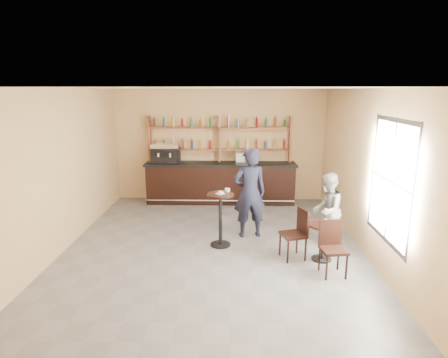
{
  "coord_description": "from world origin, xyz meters",
  "views": [
    {
      "loc": [
        0.41,
        -7.22,
        3.18
      ],
      "look_at": [
        0.2,
        0.8,
        1.25
      ],
      "focal_mm": 30.0,
      "sensor_mm": 36.0,
      "label": 1
    }
  ],
  "objects_px": {
    "chair_west": "(293,234)",
    "bar_counter": "(221,183)",
    "pedestal_table": "(220,220)",
    "espresso_machine": "(166,153)",
    "patron_second": "(327,210)",
    "man_main": "(250,193)",
    "pastry_case": "(245,158)",
    "cafe_table": "(322,242)",
    "chair_south": "(334,249)"
  },
  "relations": [
    {
      "from": "pedestal_table",
      "to": "man_main",
      "type": "relative_size",
      "value": 0.57
    },
    {
      "from": "bar_counter",
      "to": "man_main",
      "type": "relative_size",
      "value": 2.16
    },
    {
      "from": "man_main",
      "to": "pastry_case",
      "type": "bearing_deg",
      "value": -98.46
    },
    {
      "from": "pastry_case",
      "to": "patron_second",
      "type": "bearing_deg",
      "value": -59.17
    },
    {
      "from": "espresso_machine",
      "to": "chair_south",
      "type": "bearing_deg",
      "value": -48.61
    },
    {
      "from": "espresso_machine",
      "to": "cafe_table",
      "type": "xyz_separation_m",
      "value": [
        3.61,
        -3.71,
        -1.07
      ]
    },
    {
      "from": "bar_counter",
      "to": "cafe_table",
      "type": "relative_size",
      "value": 5.92
    },
    {
      "from": "cafe_table",
      "to": "chair_south",
      "type": "distance_m",
      "value": 0.61
    },
    {
      "from": "cafe_table",
      "to": "chair_west",
      "type": "height_order",
      "value": "chair_west"
    },
    {
      "from": "man_main",
      "to": "patron_second",
      "type": "distance_m",
      "value": 1.65
    },
    {
      "from": "espresso_machine",
      "to": "chair_west",
      "type": "height_order",
      "value": "espresso_machine"
    },
    {
      "from": "cafe_table",
      "to": "chair_west",
      "type": "bearing_deg",
      "value": 174.81
    },
    {
      "from": "man_main",
      "to": "chair_west",
      "type": "bearing_deg",
      "value": 115.72
    },
    {
      "from": "espresso_machine",
      "to": "pedestal_table",
      "type": "relative_size",
      "value": 0.69
    },
    {
      "from": "man_main",
      "to": "chair_south",
      "type": "relative_size",
      "value": 2.06
    },
    {
      "from": "espresso_machine",
      "to": "man_main",
      "type": "height_order",
      "value": "man_main"
    },
    {
      "from": "man_main",
      "to": "cafe_table",
      "type": "relative_size",
      "value": 2.74
    },
    {
      "from": "bar_counter",
      "to": "chair_west",
      "type": "relative_size",
      "value": 4.33
    },
    {
      "from": "man_main",
      "to": "pedestal_table",
      "type": "bearing_deg",
      "value": 31.8
    },
    {
      "from": "chair_west",
      "to": "patron_second",
      "type": "relative_size",
      "value": 0.63
    },
    {
      "from": "chair_west",
      "to": "chair_south",
      "type": "bearing_deg",
      "value": 25.65
    },
    {
      "from": "man_main",
      "to": "chair_west",
      "type": "relative_size",
      "value": 2.0
    },
    {
      "from": "pastry_case",
      "to": "espresso_machine",
      "type": "bearing_deg",
      "value": -177.05
    },
    {
      "from": "man_main",
      "to": "cafe_table",
      "type": "xyz_separation_m",
      "value": [
        1.34,
        -1.17,
        -0.63
      ]
    },
    {
      "from": "espresso_machine",
      "to": "patron_second",
      "type": "distance_m",
      "value": 4.93
    },
    {
      "from": "chair_west",
      "to": "pedestal_table",
      "type": "bearing_deg",
      "value": -129.38
    },
    {
      "from": "pastry_case",
      "to": "chair_south",
      "type": "bearing_deg",
      "value": -68.62
    },
    {
      "from": "patron_second",
      "to": "pastry_case",
      "type": "bearing_deg",
      "value": -128.73
    },
    {
      "from": "pedestal_table",
      "to": "patron_second",
      "type": "relative_size",
      "value": 0.72
    },
    {
      "from": "espresso_machine",
      "to": "cafe_table",
      "type": "bearing_deg",
      "value": -44.74
    },
    {
      "from": "espresso_machine",
      "to": "bar_counter",
      "type": "bearing_deg",
      "value": 1.08
    },
    {
      "from": "bar_counter",
      "to": "espresso_machine",
      "type": "height_order",
      "value": "espresso_machine"
    },
    {
      "from": "cafe_table",
      "to": "chair_west",
      "type": "relative_size",
      "value": 0.73
    },
    {
      "from": "patron_second",
      "to": "man_main",
      "type": "bearing_deg",
      "value": -84.13
    },
    {
      "from": "bar_counter",
      "to": "pedestal_table",
      "type": "relative_size",
      "value": 3.81
    },
    {
      "from": "espresso_machine",
      "to": "man_main",
      "type": "bearing_deg",
      "value": -47.19
    },
    {
      "from": "chair_west",
      "to": "bar_counter",
      "type": "bearing_deg",
      "value": -174.62
    },
    {
      "from": "chair_west",
      "to": "chair_south",
      "type": "height_order",
      "value": "chair_west"
    },
    {
      "from": "chair_west",
      "to": "man_main",
      "type": "bearing_deg",
      "value": -161.84
    },
    {
      "from": "pastry_case",
      "to": "pedestal_table",
      "type": "distance_m",
      "value": 3.22
    },
    {
      "from": "chair_west",
      "to": "cafe_table",
      "type": "bearing_deg",
      "value": 67.74
    },
    {
      "from": "pastry_case",
      "to": "patron_second",
      "type": "relative_size",
      "value": 0.33
    },
    {
      "from": "espresso_machine",
      "to": "pastry_case",
      "type": "xyz_separation_m",
      "value": [
        2.22,
        0.0,
        -0.12
      ]
    },
    {
      "from": "patron_second",
      "to": "bar_counter",
      "type": "bearing_deg",
      "value": -119.67
    },
    {
      "from": "espresso_machine",
      "to": "pastry_case",
      "type": "relative_size",
      "value": 1.52
    },
    {
      "from": "man_main",
      "to": "bar_counter",
      "type": "bearing_deg",
      "value": -83.65
    },
    {
      "from": "bar_counter",
      "to": "pedestal_table",
      "type": "distance_m",
      "value": 3.09
    },
    {
      "from": "cafe_table",
      "to": "chair_south",
      "type": "bearing_deg",
      "value": -85.24
    },
    {
      "from": "bar_counter",
      "to": "pastry_case",
      "type": "relative_size",
      "value": 8.42
    },
    {
      "from": "pedestal_table",
      "to": "chair_south",
      "type": "distance_m",
      "value": 2.35
    }
  ]
}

